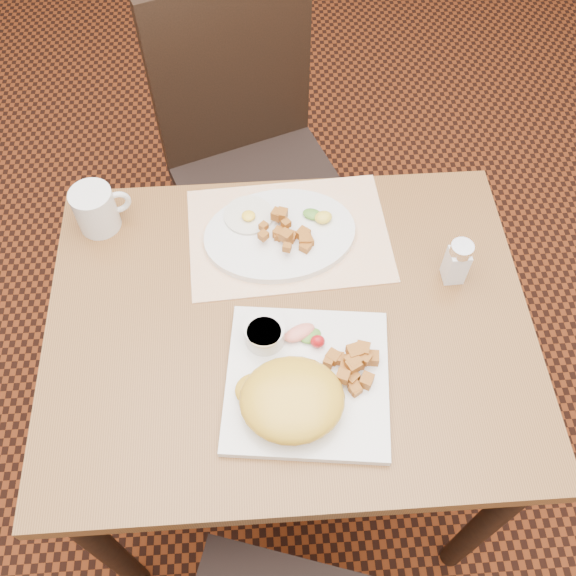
# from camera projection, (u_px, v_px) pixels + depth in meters

# --- Properties ---
(ground) EXTENTS (8.00, 8.00, 0.00)m
(ground) POSITION_uv_depth(u_px,v_px,m) (289.00, 454.00, 1.82)
(ground) COLOR black
(ground) RESTS_ON ground
(table) EXTENTS (0.90, 0.70, 0.75)m
(table) POSITION_uv_depth(u_px,v_px,m) (289.00, 349.00, 1.28)
(table) COLOR brown
(table) RESTS_ON ground
(chair_far) EXTENTS (0.54, 0.55, 0.97)m
(chair_far) POSITION_uv_depth(u_px,v_px,m) (251.00, 153.00, 1.71)
(chair_far) COLOR black
(chair_far) RESTS_ON ground
(placemat) EXTENTS (0.41, 0.30, 0.00)m
(placemat) POSITION_uv_depth(u_px,v_px,m) (289.00, 235.00, 1.30)
(placemat) COLOR white
(placemat) RESTS_ON table
(plate_square) EXTENTS (0.31, 0.31, 0.02)m
(plate_square) POSITION_uv_depth(u_px,v_px,m) (307.00, 381.00, 1.11)
(plate_square) COLOR silver
(plate_square) RESTS_ON table
(plate_oval) EXTENTS (0.33, 0.26, 0.02)m
(plate_oval) POSITION_uv_depth(u_px,v_px,m) (280.00, 234.00, 1.28)
(plate_oval) COLOR silver
(plate_oval) RESTS_ON placemat
(hollandaise_mound) EXTENTS (0.18, 0.16, 0.06)m
(hollandaise_mound) POSITION_uv_depth(u_px,v_px,m) (291.00, 400.00, 1.05)
(hollandaise_mound) COLOR gold
(hollandaise_mound) RESTS_ON plate_square
(ramekin) EXTENTS (0.07, 0.08, 0.04)m
(ramekin) POSITION_uv_depth(u_px,v_px,m) (265.00, 333.00, 1.13)
(ramekin) COLOR silver
(ramekin) RESTS_ON plate_square
(garnish_sq) EXTENTS (0.08, 0.06, 0.03)m
(garnish_sq) POSITION_uv_depth(u_px,v_px,m) (306.00, 335.00, 1.14)
(garnish_sq) COLOR #387223
(garnish_sq) RESTS_ON plate_square
(fried_egg) EXTENTS (0.10, 0.10, 0.02)m
(fried_egg) POSITION_uv_depth(u_px,v_px,m) (249.00, 215.00, 1.30)
(fried_egg) COLOR white
(fried_egg) RESTS_ON plate_oval
(garnish_ov) EXTENTS (0.07, 0.05, 0.02)m
(garnish_ov) POSITION_uv_depth(u_px,v_px,m) (319.00, 216.00, 1.29)
(garnish_ov) COLOR #387223
(garnish_ov) RESTS_ON plate_oval
(salt_shaker) EXTENTS (0.04, 0.04, 0.10)m
(salt_shaker) POSITION_uv_depth(u_px,v_px,m) (457.00, 261.00, 1.20)
(salt_shaker) COLOR white
(salt_shaker) RESTS_ON table
(coffee_mug) EXTENTS (0.11, 0.08, 0.09)m
(coffee_mug) POSITION_uv_depth(u_px,v_px,m) (96.00, 209.00, 1.27)
(coffee_mug) COLOR silver
(coffee_mug) RESTS_ON table
(home_fries_sq) EXTENTS (0.10, 0.09, 0.04)m
(home_fries_sq) POSITION_uv_depth(u_px,v_px,m) (353.00, 365.00, 1.10)
(home_fries_sq) COLOR #AF631C
(home_fries_sq) RESTS_ON plate_square
(home_fries_ov) EXTENTS (0.11, 0.10, 0.04)m
(home_fries_ov) POSITION_uv_depth(u_px,v_px,m) (289.00, 233.00, 1.26)
(home_fries_ov) COLOR #AF631C
(home_fries_ov) RESTS_ON plate_oval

